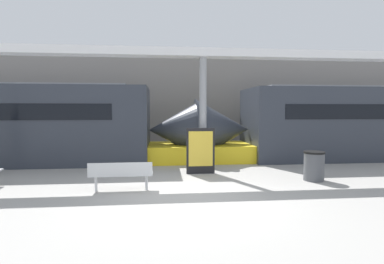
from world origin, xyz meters
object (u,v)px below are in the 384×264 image
(bench_near, at_px, (121,173))
(poster_board, at_px, (201,151))
(train_left, at_px, (375,124))
(support_column_near, at_px, (203,115))
(trash_bin, at_px, (314,166))

(bench_near, xyz_separation_m, poster_board, (2.38, 2.00, 0.30))
(train_left, distance_m, support_column_near, 8.61)
(train_left, height_order, trash_bin, train_left)
(bench_near, distance_m, trash_bin, 5.74)
(train_left, distance_m, trash_bin, 6.62)
(train_left, height_order, poster_board, train_left)
(train_left, relative_size, support_column_near, 4.13)
(train_left, xyz_separation_m, support_column_near, (-8.26, -2.39, 0.46))
(trash_bin, distance_m, poster_board, 3.59)
(bench_near, bearing_deg, support_column_near, 43.12)
(support_column_near, bearing_deg, trash_bin, -28.30)
(train_left, bearing_deg, trash_bin, -140.93)
(train_left, relative_size, trash_bin, 18.32)
(trash_bin, height_order, poster_board, poster_board)
(train_left, bearing_deg, poster_board, -161.57)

